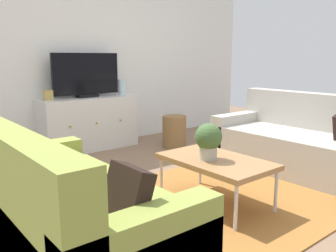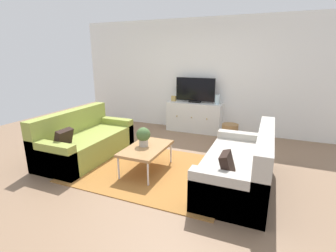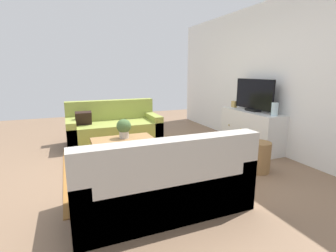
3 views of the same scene
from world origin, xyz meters
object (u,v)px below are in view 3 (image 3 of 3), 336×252
Objects in this scene: couch_right_side at (162,186)px; wicker_basket at (258,157)px; flat_screen_tv at (254,95)px; glass_vase at (275,109)px; couch_left_side at (113,129)px; coffee_table at (123,141)px; potted_plant at (124,128)px; tv_console at (251,130)px; mantel_clock at (234,104)px.

couch_right_side is 1.76m from wicker_basket.
glass_vase is at bearing -2.08° from flat_screen_tv.
couch_left_side is 2.96m from wicker_basket.
couch_left_side is 3.14m from glass_vase.
wicker_basket is (1.05, 1.79, -0.16)m from coffee_table.
glass_vase reaches higher than couch_left_side.
potted_plant is 2.49m from flat_screen_tv.
potted_plant is at bearing 153.83° from coffee_table.
potted_plant is (-1.58, -0.05, 0.30)m from couch_right_side.
flat_screen_tv is 4.27× the size of glass_vase.
potted_plant is at bearing -2.35° from couch_left_side.
flat_screen_tv reaches higher than couch_left_side.
potted_plant is 2.44m from tv_console.
flat_screen_tv is at bearing 144.95° from wicker_basket.
glass_vase reaches higher than coffee_table.
couch_right_side is 2.60m from glass_vase.
glass_vase is (0.55, 0.00, 0.48)m from tv_console.
couch_left_side is at bearing -144.84° from wicker_basket.
coffee_table is (1.37, -0.09, 0.10)m from couch_left_side.
coffee_table is 2.46m from tv_console.
couch_left_side is at bearing -129.82° from glass_vase.
couch_right_side is 1.91× the size of flat_screen_tv.
couch_left_side is at bearing 180.00° from couch_right_side.
glass_vase reaches higher than potted_plant.
couch_left_side reaches higher than coffee_table.
couch_right_side is 1.61m from potted_plant.
couch_right_side is 3.15m from mantel_clock.
tv_console is at bearing 88.56° from coffee_table.
couch_left_side reaches higher than mantel_clock.
wicker_basket is at bearing -35.05° from flat_screen_tv.
couch_right_side is 5.92× the size of potted_plant.
tv_console is at bearing -180.00° from glass_vase.
coffee_table is 1.00× the size of flat_screen_tv.
flat_screen_tv reaches higher than glass_vase.
tv_console reaches higher than coffee_table.
couch_left_side is at bearing -120.82° from flat_screen_tv.
couch_left_side is 2.88m from flat_screen_tv.
potted_plant is (-0.06, 0.03, 0.20)m from coffee_table.
potted_plant is at bearing -178.06° from couch_right_side.
mantel_clock reaches higher than wicker_basket.
glass_vase is at bearing 110.72° from couch_right_side.
wicker_basket is (-0.46, 1.70, -0.06)m from couch_right_side.
wicker_basket is at bearing -23.61° from mantel_clock.
flat_screen_tv reaches higher than potted_plant.
flat_screen_tv reaches higher than couch_right_side.
couch_right_side reaches higher than coffee_table.
wicker_basket is (1.54, -0.67, -0.57)m from mantel_clock.
glass_vase reaches higher than mantel_clock.
tv_console is at bearing 121.41° from couch_right_side.
coffee_table is (-1.51, -0.09, 0.10)m from couch_right_side.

